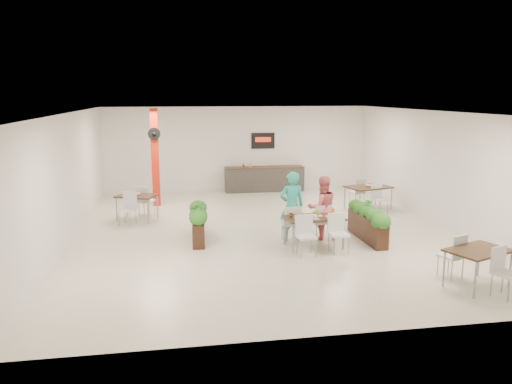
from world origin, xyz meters
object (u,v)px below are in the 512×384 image
at_px(diner_man, 292,206).
at_px(planter_left, 198,220).
at_px(red_column, 155,156).
at_px(service_counter, 264,178).
at_px(diner_woman, 322,208).
at_px(main_table, 314,222).
at_px(planter_right, 367,221).
at_px(side_table_b, 368,190).
at_px(side_table_a, 137,199).
at_px(side_table_c, 478,256).

relative_size(diner_man, planter_left, 0.95).
bearing_deg(planter_left, red_column, 105.35).
bearing_deg(service_counter, diner_woman, -87.39).
relative_size(main_table, planter_right, 0.85).
height_order(planter_right, side_table_b, planter_right).
bearing_deg(service_counter, red_column, -155.00).
distance_m(diner_man, side_table_a, 4.87).
height_order(planter_left, side_table_b, planter_left).
height_order(diner_man, diner_woman, diner_man).
xyz_separation_m(main_table, planter_right, (1.52, 0.36, -0.13)).
xyz_separation_m(service_counter, planter_left, (-2.83, -6.12, 0.01)).
distance_m(diner_woman, planter_right, 1.19).
relative_size(service_counter, side_table_c, 1.81).
height_order(red_column, service_counter, red_column).
bearing_deg(side_table_c, diner_man, 105.73).
relative_size(planter_right, side_table_b, 1.19).
bearing_deg(side_table_b, diner_man, -153.58).
height_order(diner_man, side_table_b, diner_man).
height_order(service_counter, side_table_a, service_counter).
bearing_deg(red_column, side_table_a, -104.80).
xyz_separation_m(main_table, side_table_c, (2.40, -2.99, -0.01)).
bearing_deg(red_column, planter_left, -74.65).
relative_size(red_column, planter_right, 1.61).
relative_size(side_table_b, side_table_c, 1.01).
bearing_deg(planter_right, side_table_a, 152.66).
height_order(main_table, diner_woman, diner_woman).
xyz_separation_m(service_counter, diner_woman, (0.30, -6.55, 0.32)).
height_order(diner_man, side_table_c, diner_man).
distance_m(main_table, side_table_a, 5.57).
distance_m(service_counter, planter_right, 6.99).
bearing_deg(diner_man, planter_right, 167.05).
xyz_separation_m(main_table, diner_woman, (0.41, 0.66, 0.18)).
distance_m(planter_left, side_table_b, 6.13).
relative_size(service_counter, diner_man, 1.69).
bearing_deg(diner_man, side_table_b, -141.61).
bearing_deg(side_table_b, side_table_c, -109.98).
bearing_deg(planter_right, main_table, -166.73).
distance_m(red_column, main_table, 6.68).
bearing_deg(planter_left, side_table_a, 125.77).
bearing_deg(side_table_b, planter_right, -128.29).
bearing_deg(side_table_a, planter_left, -30.78).
height_order(main_table, side_table_c, same).
height_order(side_table_a, side_table_c, same).
distance_m(service_counter, diner_man, 6.58).
distance_m(main_table, side_table_c, 3.84).
bearing_deg(diner_woman, planter_left, -11.99).
bearing_deg(diner_man, red_column, -57.37).
bearing_deg(main_table, side_table_c, -51.25).
height_order(service_counter, main_table, service_counter).
bearing_deg(diner_man, service_counter, -98.48).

